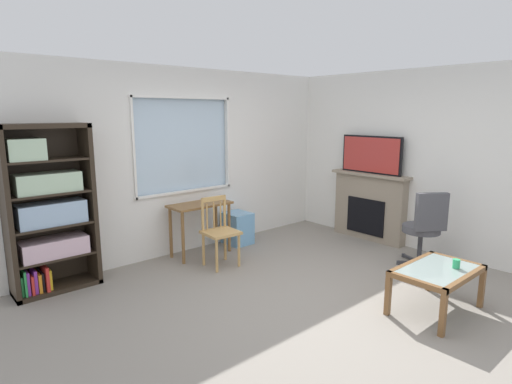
% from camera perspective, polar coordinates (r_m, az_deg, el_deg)
% --- Properties ---
extents(ground, '(5.94, 5.54, 0.02)m').
position_cam_1_polar(ground, '(4.66, 6.58, -14.40)').
color(ground, gray).
extents(wall_back_with_window, '(4.94, 0.15, 2.58)m').
position_cam_1_polar(wall_back_with_window, '(6.02, -9.30, 3.92)').
color(wall_back_with_window, white).
rests_on(wall_back_with_window, ground).
extents(wall_right, '(0.12, 4.74, 2.58)m').
position_cam_1_polar(wall_right, '(6.37, 22.37, 3.92)').
color(wall_right, white).
rests_on(wall_right, ground).
extents(bookshelf, '(0.90, 0.38, 1.86)m').
position_cam_1_polar(bookshelf, '(5.09, -26.72, -2.25)').
color(bookshelf, '#2D2319').
rests_on(bookshelf, ground).
extents(desk_under_window, '(0.86, 0.42, 0.74)m').
position_cam_1_polar(desk_under_window, '(5.82, -7.69, -2.89)').
color(desk_under_window, brown).
rests_on(desk_under_window, ground).
extents(wooden_chair, '(0.44, 0.42, 0.90)m').
position_cam_1_polar(wooden_chair, '(5.42, -5.07, -5.35)').
color(wooden_chair, tan).
rests_on(wooden_chair, ground).
extents(plastic_drawer_unit, '(0.35, 0.40, 0.48)m').
position_cam_1_polar(plastic_drawer_unit, '(6.35, -2.56, -4.98)').
color(plastic_drawer_unit, '#72ADDB').
rests_on(plastic_drawer_unit, ground).
extents(fireplace, '(0.26, 1.29, 1.05)m').
position_cam_1_polar(fireplace, '(6.75, 15.30, -1.87)').
color(fireplace, gray).
rests_on(fireplace, ground).
extents(tv, '(0.06, 1.02, 0.57)m').
position_cam_1_polar(tv, '(6.61, 15.56, 4.97)').
color(tv, black).
rests_on(tv, fireplace).
extents(office_chair, '(0.62, 0.62, 1.00)m').
position_cam_1_polar(office_chair, '(5.76, 22.20, -4.22)').
color(office_chair, '#4C4C51').
rests_on(office_chair, ground).
extents(coffee_table, '(0.92, 0.60, 0.45)m').
position_cam_1_polar(coffee_table, '(4.58, 23.65, -10.40)').
color(coffee_table, '#8C9E99').
rests_on(coffee_table, ground).
extents(sippy_cup, '(0.07, 0.07, 0.09)m').
position_cam_1_polar(sippy_cup, '(4.62, 25.84, -8.87)').
color(sippy_cup, '#33B770').
rests_on(sippy_cup, coffee_table).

